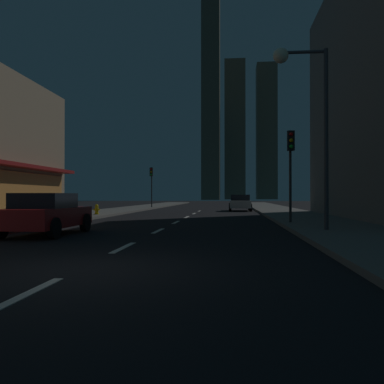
{
  "coord_description": "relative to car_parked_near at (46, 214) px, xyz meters",
  "views": [
    {
      "loc": [
        2.81,
        -7.48,
        1.36
      ],
      "look_at": [
        0.0,
        22.33,
        1.63
      ],
      "focal_mm": 38.99,
      "sensor_mm": 36.0,
      "label": 1
    }
  ],
  "objects": [
    {
      "name": "fire_hydrant_far_left",
      "position": [
        -2.3,
        12.42,
        -0.29
      ],
      "size": [
        0.42,
        0.3,
        0.65
      ],
      "color": "gold",
      "rests_on": "sidewalk_left"
    },
    {
      "name": "car_parked_near",
      "position": [
        0.0,
        0.0,
        0.0
      ],
      "size": [
        1.98,
        4.24,
        1.45
      ],
      "color": "#B21919",
      "rests_on": "ground"
    },
    {
      "name": "skyscraper_distant_tall",
      "position": [
        -0.27,
        123.81,
        34.86
      ],
      "size": [
        5.89,
        8.84,
        71.21
      ],
      "primitive_type": "cube",
      "color": "#4E4A3B",
      "rests_on": "ground"
    },
    {
      "name": "sidewalk_left",
      "position": [
        -3.4,
        25.55,
        -0.67
      ],
      "size": [
        4.0,
        76.0,
        0.15
      ],
      "primitive_type": "cube",
      "color": "#605E59",
      "rests_on": "ground"
    },
    {
      "name": "sidewalk_right",
      "position": [
        10.6,
        25.55,
        -0.67
      ],
      "size": [
        4.0,
        76.0,
        0.15
      ],
      "primitive_type": "cube",
      "color": "#605E59",
      "rests_on": "ground"
    },
    {
      "name": "traffic_light_near_right",
      "position": [
        9.1,
        5.29,
        2.45
      ],
      "size": [
        0.32,
        0.48,
        4.2
      ],
      "color": "#2D2D2D",
      "rests_on": "sidewalk_right"
    },
    {
      "name": "traffic_light_far_left",
      "position": [
        -1.9,
        29.0,
        2.45
      ],
      "size": [
        0.32,
        0.48,
        4.2
      ],
      "color": "#2D2D2D",
      "rests_on": "sidewalk_left"
    },
    {
      "name": "skyscraper_distant_short",
      "position": [
        19.94,
        147.89,
        25.1
      ],
      "size": [
        7.65,
        8.55,
        51.68
      ],
      "primitive_type": "cube",
      "color": "brown",
      "rests_on": "ground"
    },
    {
      "name": "car_parked_far",
      "position": [
        7.2,
        23.44,
        0.0
      ],
      "size": [
        1.98,
        4.24,
        1.45
      ],
      "color": "silver",
      "rests_on": "ground"
    },
    {
      "name": "lane_marking_center",
      "position": [
        3.6,
        7.15,
        -0.73
      ],
      "size": [
        0.16,
        33.4,
        0.01
      ],
      "color": "silver",
      "rests_on": "ground"
    },
    {
      "name": "skyscraper_distant_mid",
      "position": [
        7.82,
        141.5,
        25.08
      ],
      "size": [
        7.63,
        6.14,
        51.64
      ],
      "primitive_type": "cube",
      "color": "brown",
      "rests_on": "ground"
    },
    {
      "name": "street_lamp_right",
      "position": [
        8.98,
        1.36,
        4.33
      ],
      "size": [
        1.96,
        0.56,
        6.58
      ],
      "color": "#38383D",
      "rests_on": "sidewalk_right"
    },
    {
      "name": "ground_plane",
      "position": [
        3.6,
        25.55,
        -0.79
      ],
      "size": [
        78.0,
        136.0,
        0.1
      ],
      "primitive_type": "cube",
      "color": "black"
    }
  ]
}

